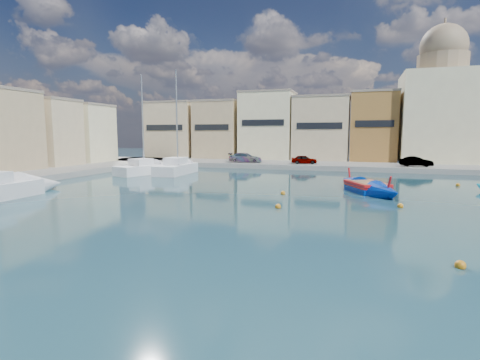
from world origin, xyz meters
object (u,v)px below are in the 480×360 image
at_px(yacht_north, 184,168).
at_px(yacht_mid, 15,189).
at_px(church_block, 440,104).
at_px(luzzu_green, 367,188).
at_px(yacht_midnorth, 154,169).

height_order(yacht_north, yacht_mid, yacht_mid).
bearing_deg(yacht_mid, church_block, 47.32).
distance_m(luzzu_green, yacht_mid, 26.23).
distance_m(church_block, yacht_mid, 50.92).
bearing_deg(yacht_midnorth, yacht_mid, -95.41).
height_order(luzzu_green, yacht_north, yacht_north).
bearing_deg(yacht_north, yacht_midnorth, -146.76).
height_order(luzzu_green, yacht_midnorth, yacht_midnorth).
bearing_deg(luzzu_green, yacht_midnorth, 162.51).
relative_size(luzzu_green, yacht_north, 0.71).
bearing_deg(yacht_mid, yacht_midnorth, 84.59).
bearing_deg(yacht_north, yacht_mid, -103.41).
distance_m(yacht_north, yacht_mid, 19.07).
xyz_separation_m(luzzu_green, yacht_midnorth, (-22.88, 7.21, 0.17)).
bearing_deg(church_block, yacht_north, -148.16).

